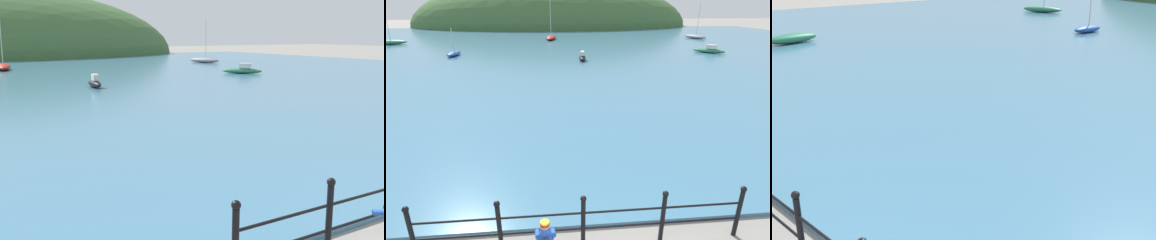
% 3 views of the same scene
% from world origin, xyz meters
% --- Properties ---
extents(water, '(80.00, 60.00, 0.10)m').
position_xyz_m(water, '(0.00, 32.00, 0.05)').
color(water, teal).
rests_on(water, ground).
extents(boat_twin_mast, '(1.82, 4.29, 5.10)m').
position_xyz_m(boat_twin_mast, '(-0.63, 38.79, 0.38)').
color(boat_twin_mast, maroon).
rests_on(boat_twin_mast, water).
extents(boat_far_right, '(2.78, 2.74, 0.79)m').
position_xyz_m(boat_far_right, '(14.62, 25.27, 0.36)').
color(boat_far_right, '#287551').
rests_on(boat_far_right, water).
extents(boat_blue_hull, '(0.76, 2.17, 0.77)m').
position_xyz_m(boat_blue_hull, '(1.77, 22.43, 0.35)').
color(boat_blue_hull, black).
rests_on(boat_blue_hull, water).
extents(boat_nearest_quay, '(2.35, 3.81, 4.60)m').
position_xyz_m(boat_nearest_quay, '(19.36, 38.05, 0.39)').
color(boat_nearest_quay, gray).
rests_on(boat_nearest_quay, water).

